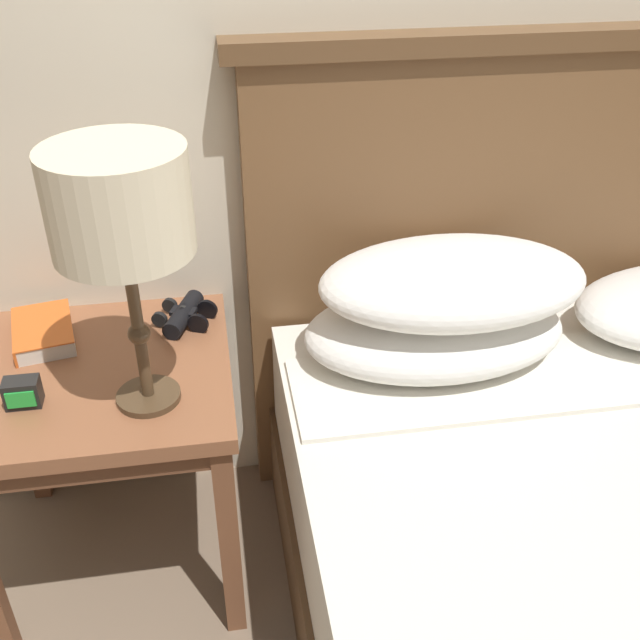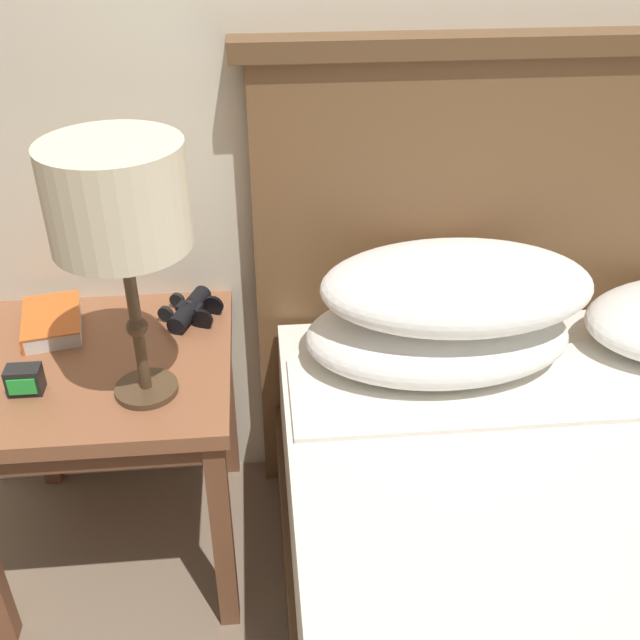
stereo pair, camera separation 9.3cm
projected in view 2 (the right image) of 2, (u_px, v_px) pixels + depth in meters
nightstand at (104, 385)px, 1.70m from camera, size 0.58×0.58×0.59m
table_lamp at (117, 203)px, 1.32m from camera, size 0.26×0.26×0.53m
book_on_nightstand at (51, 322)px, 1.74m from camera, size 0.16×0.22×0.04m
binoculars_pair at (190, 309)px, 1.78m from camera, size 0.16×0.16×0.05m
alarm_clock at (25, 380)px, 1.53m from camera, size 0.07×0.05×0.06m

